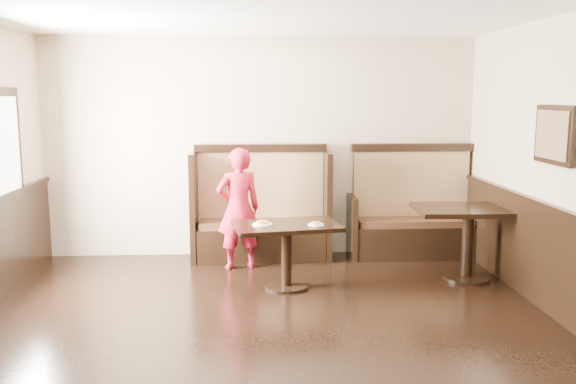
{
  "coord_description": "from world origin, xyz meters",
  "views": [
    {
      "loc": [
        -0.08,
        -4.32,
        2.07
      ],
      "look_at": [
        0.29,
        2.35,
        1.0
      ],
      "focal_mm": 38.0,
      "sensor_mm": 36.0,
      "label": 1
    }
  ],
  "objects": [
    {
      "name": "ground",
      "position": [
        0.0,
        0.0,
        0.0
      ],
      "size": [
        7.0,
        7.0,
        0.0
      ],
      "primitive_type": "plane",
      "color": "black",
      "rests_on": "ground"
    },
    {
      "name": "room_shell",
      "position": [
        -0.3,
        0.28,
        0.67
      ],
      "size": [
        7.0,
        7.0,
        7.0
      ],
      "color": "#BEAE8A",
      "rests_on": "ground"
    },
    {
      "name": "booth_main",
      "position": [
        0.0,
        3.3,
        0.53
      ],
      "size": [
        1.75,
        0.72,
        1.45
      ],
      "color": "black",
      "rests_on": "ground"
    },
    {
      "name": "booth_neighbor",
      "position": [
        1.95,
        3.29,
        0.48
      ],
      "size": [
        1.65,
        0.72,
        1.45
      ],
      "color": "black",
      "rests_on": "ground"
    },
    {
      "name": "table_main",
      "position": [
        0.26,
        2.04,
        0.54
      ],
      "size": [
        1.21,
        0.87,
        0.7
      ],
      "rotation": [
        0.0,
        0.0,
        0.17
      ],
      "color": "black",
      "rests_on": "ground"
    },
    {
      "name": "table_neighbor",
      "position": [
        2.32,
        2.25,
        0.61
      ],
      "size": [
        1.21,
        0.81,
        0.82
      ],
      "rotation": [
        0.0,
        0.0,
        -0.03
      ],
      "color": "black",
      "rests_on": "ground"
    },
    {
      "name": "child",
      "position": [
        -0.27,
        2.83,
        0.73
      ],
      "size": [
        0.6,
        0.47,
        1.46
      ],
      "primitive_type": "imported",
      "rotation": [
        0.0,
        0.0,
        3.4
      ],
      "color": "red",
      "rests_on": "ground"
    },
    {
      "name": "pizza_plate_left",
      "position": [
        -0.0,
        2.01,
        0.72
      ],
      "size": [
        0.22,
        0.22,
        0.04
      ],
      "color": "white",
      "rests_on": "table_main"
    },
    {
      "name": "pizza_plate_right",
      "position": [
        0.57,
        1.97,
        0.72
      ],
      "size": [
        0.17,
        0.17,
        0.03
      ],
      "color": "white",
      "rests_on": "table_main"
    }
  ]
}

